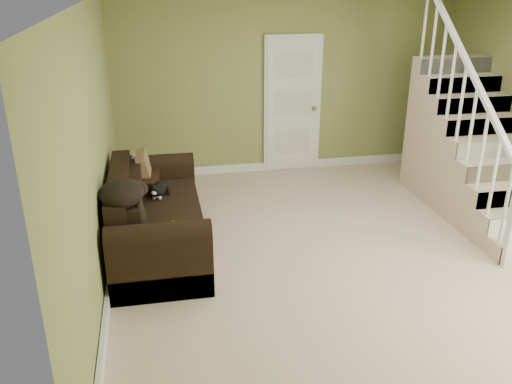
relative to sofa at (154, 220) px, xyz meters
name	(u,v)px	position (x,y,z in m)	size (l,w,h in m)	color
floor	(343,251)	(2.02, -0.49, -0.34)	(5.00, 5.50, 0.01)	#CCB493
ceiling	(361,1)	(2.02, -0.49, 2.26)	(5.00, 5.50, 0.01)	white
wall_back	(286,85)	(2.02, 2.26, 0.96)	(5.00, 0.04, 2.60)	olive
wall_left	(94,152)	(-0.48, -0.49, 0.96)	(0.04, 5.50, 2.60)	olive
baseboard_back	(284,165)	(2.02, 2.23, -0.28)	(5.00, 0.04, 0.12)	white
baseboard_left	(111,268)	(-0.45, -0.49, -0.28)	(0.04, 5.50, 0.12)	white
door	(293,105)	(2.12, 2.22, 0.67)	(0.86, 0.12, 2.02)	white
staircase	(469,157)	(4.01, 0.48, 0.31)	(1.00, 2.51, 2.82)	#CCB493
sofa	(154,220)	(0.00, 0.00, 0.00)	(0.96, 2.22, 0.88)	black
side_table	(138,200)	(-0.18, 0.62, -0.01)	(0.57, 0.57, 0.86)	black
cat	(159,190)	(0.08, 0.31, 0.23)	(0.24, 0.46, 0.22)	black
banana	(177,224)	(0.24, -0.50, 0.17)	(0.05, 0.18, 0.05)	gold
throw_pillow	(146,169)	(-0.06, 0.73, 0.33)	(0.11, 0.42, 0.42)	#4D371E
throw_blanket	(121,193)	(-0.27, -0.58, 0.57)	(0.42, 0.55, 0.23)	black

